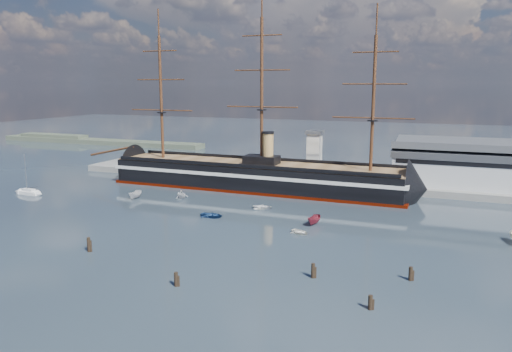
% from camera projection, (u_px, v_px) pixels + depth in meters
% --- Properties ---
extents(ground, '(600.00, 600.00, 0.00)m').
position_uv_depth(ground, '(268.00, 207.00, 127.93)').
color(ground, '#222A34').
rests_on(ground, ground).
extents(quay, '(180.00, 18.00, 2.00)m').
position_uv_depth(quay, '(338.00, 184.00, 157.20)').
color(quay, slate).
rests_on(quay, ground).
extents(warehouse, '(63.00, 21.00, 11.60)m').
position_uv_depth(warehouse, '(508.00, 167.00, 141.99)').
color(warehouse, '#B7BABC').
rests_on(warehouse, ground).
extents(quay_tower, '(5.00, 5.00, 15.00)m').
position_uv_depth(quay_tower, '(314.00, 154.00, 155.20)').
color(quay_tower, silver).
rests_on(quay_tower, ground).
extents(shoreline, '(120.00, 10.00, 4.00)m').
position_uv_depth(shoreline, '(85.00, 140.00, 264.93)').
color(shoreline, '#3F4C38').
rests_on(shoreline, ground).
extents(warship, '(112.95, 17.06, 53.94)m').
position_uv_depth(warship, '(250.00, 175.00, 150.29)').
color(warship, black).
rests_on(warship, ground).
extents(sailboat, '(7.41, 2.59, 11.67)m').
position_uv_depth(sailboat, '(29.00, 192.00, 142.86)').
color(sailboat, white).
rests_on(sailboat, ground).
extents(motorboat_a, '(6.61, 2.73, 2.59)m').
position_uv_depth(motorboat_a, '(135.00, 199.00, 137.70)').
color(motorboat_a, silver).
rests_on(motorboat_a, ground).
extents(motorboat_b, '(1.54, 3.55, 1.63)m').
position_uv_depth(motorboat_b, '(212.00, 217.00, 118.55)').
color(motorboat_b, navy).
rests_on(motorboat_b, ground).
extents(motorboat_c, '(6.46, 3.08, 2.48)m').
position_uv_depth(motorboat_c, '(314.00, 225.00, 112.43)').
color(motorboat_c, maroon).
rests_on(motorboat_c, ground).
extents(motorboat_d, '(5.87, 7.16, 2.43)m').
position_uv_depth(motorboat_d, '(182.00, 198.00, 138.55)').
color(motorboat_d, white).
rests_on(motorboat_d, ground).
extents(motorboat_e, '(2.11, 2.91, 1.26)m').
position_uv_depth(motorboat_e, '(300.00, 234.00, 105.53)').
color(motorboat_e, silver).
rests_on(motorboat_e, ground).
extents(motorboat_g, '(1.82, 3.28, 1.44)m').
position_uv_depth(motorboat_g, '(262.00, 209.00, 126.60)').
color(motorboat_g, white).
rests_on(motorboat_g, ground).
extents(piling_near_left, '(0.64, 0.64, 3.52)m').
position_uv_depth(piling_near_left, '(89.00, 252.00, 94.43)').
color(piling_near_left, black).
rests_on(piling_near_left, ground).
extents(piling_near_mid, '(0.64, 0.64, 3.01)m').
position_uv_depth(piling_near_mid, '(176.00, 286.00, 78.36)').
color(piling_near_mid, black).
rests_on(piling_near_mid, ground).
extents(piling_near_right, '(0.64, 0.64, 3.18)m').
position_uv_depth(piling_near_right, '(313.00, 278.00, 81.75)').
color(piling_near_right, black).
rests_on(piling_near_right, ground).
extents(piling_far_right, '(0.64, 0.64, 2.99)m').
position_uv_depth(piling_far_right, '(410.00, 280.00, 80.68)').
color(piling_far_right, black).
rests_on(piling_far_right, ground).
extents(piling_extra, '(0.64, 0.64, 2.82)m').
position_uv_depth(piling_extra, '(370.00, 309.00, 70.33)').
color(piling_extra, black).
rests_on(piling_extra, ground).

